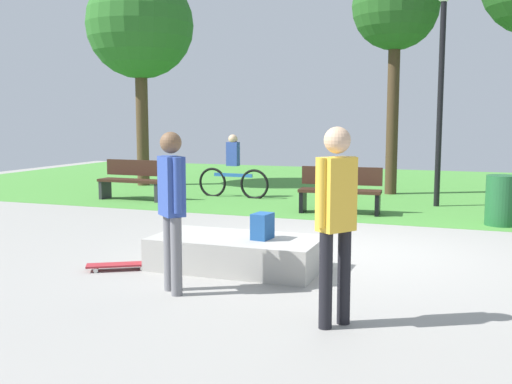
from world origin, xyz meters
The scene contains 14 objects.
ground_plane centered at (0.00, 0.00, 0.00)m, with size 28.00×28.00×0.00m, color gray.
grass_lawn centered at (0.00, 8.17, 0.00)m, with size 26.60×11.65×0.01m, color #478C38.
concrete_ledge centered at (-1.13, -1.45, 0.20)m, with size 2.08×1.06×0.40m, color #A8A59E.
backpack_on_ledge centered at (-0.79, -1.45, 0.56)m, with size 0.28×0.20×0.32m, color #1E4C8C.
skater_performing_trick centered at (0.48, -3.07, 1.07)m, with size 0.35×0.38×1.80m.
skater_watching centered at (-1.38, -2.65, 1.02)m, with size 0.37×0.36×1.73m.
skateboard_by_ledge centered at (-2.47, -2.02, 0.06)m, with size 0.79×0.58×0.08m.
park_bench_by_oak centered at (-5.73, 3.62, 0.48)m, with size 1.61×0.50×0.91m.
park_bench_center_lawn centered at (-0.85, 3.33, 0.48)m, with size 1.63×0.58×0.91m.
tree_leaning_ash centered at (-7.08, 6.33, 4.35)m, with size 2.91×2.91×5.85m.
tree_slender_maple centered at (-0.31, 6.73, 4.44)m, with size 2.07×2.07×5.57m.
lamp_post centered at (0.89, 4.96, 2.72)m, with size 0.28×0.28×4.51m.
trash_bin centered at (2.08, 2.96, 0.44)m, with size 0.53×0.53×0.88m, color #1E592D.
cyclist_on_bicycle centered at (-3.74, 4.81, 0.63)m, with size 1.82×0.22×1.52m.
Camera 1 is at (1.62, -8.24, 1.88)m, focal length 41.99 mm.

